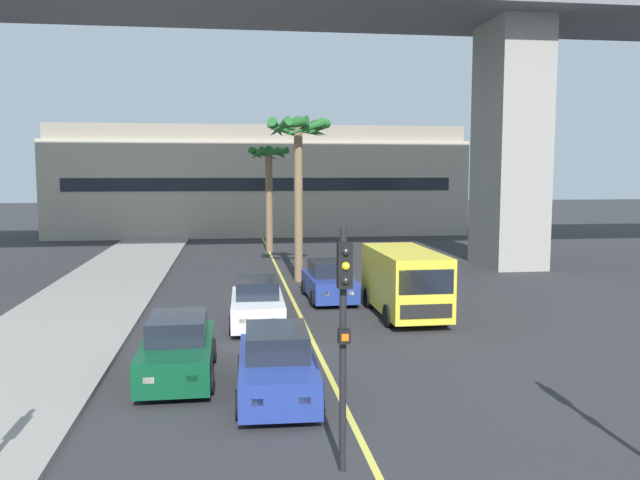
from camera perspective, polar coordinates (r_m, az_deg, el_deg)
sidewalk_left at (r=21.00m, az=-23.25°, el=-8.45°), size 4.80×80.00×0.15m
lane_stripe_center at (r=28.17m, az=-2.77°, el=-4.51°), size 0.14×56.00×0.01m
bridge_overpass at (r=34.90m, az=-1.81°, el=20.17°), size 75.18×8.00×17.24m
pier_building_backdrop at (r=54.55m, az=-5.29°, el=5.12°), size 33.20×8.04×8.79m
car_queue_front at (r=22.02m, az=-5.51°, el=-5.61°), size 1.90×4.13×1.56m
car_queue_second at (r=15.17m, az=-3.79°, el=-10.95°), size 1.94×4.15×1.56m
car_queue_third at (r=26.26m, az=0.77°, el=-3.69°), size 1.91×4.14×1.56m
car_queue_fourth at (r=16.82m, az=-12.36°, el=-9.38°), size 1.85×4.11×1.56m
delivery_van at (r=23.39m, az=7.41°, el=-3.54°), size 2.18×5.26×2.36m
traffic_light_median_near at (r=10.97m, az=2.09°, el=-6.77°), size 0.24×0.37×4.20m
palm_tree_near_median at (r=41.85m, az=-4.50°, el=6.08°), size 2.69×2.74×6.81m
palm_tree_mid_median at (r=30.35m, az=-1.91°, el=8.15°), size 3.07×3.13×7.69m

